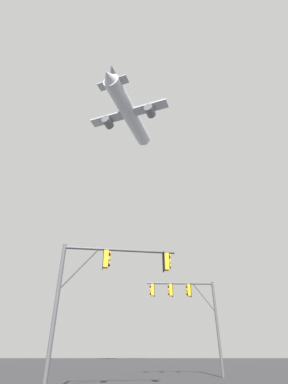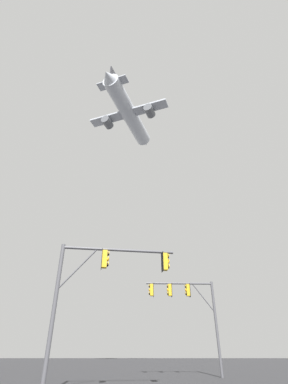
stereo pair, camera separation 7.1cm
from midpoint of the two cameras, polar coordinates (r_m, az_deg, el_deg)
The scene contains 3 objects.
signal_pole_near at distance 14.89m, azimuth -8.60°, elevation -16.86°, with size 5.91×1.15×6.49m.
signal_pole_far at distance 24.07m, azimuth 9.27°, elevation -21.15°, with size 5.46×0.57×6.59m.
airplane at distance 58.99m, azimuth -2.86°, elevation 15.62°, with size 16.03×20.76×5.79m.
Camera 2 is at (-0.97, -6.60, 1.64)m, focal length 26.14 mm.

